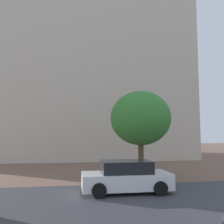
% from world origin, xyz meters
% --- Properties ---
extents(ground_plane, '(120.00, 120.00, 0.00)m').
position_xyz_m(ground_plane, '(0.00, 10.00, 0.00)').
color(ground_plane, brown).
extents(street_asphalt_strip, '(120.00, 6.85, 0.00)m').
position_xyz_m(street_asphalt_strip, '(0.00, 7.32, 0.00)').
color(street_asphalt_strip, '#38383D').
rests_on(street_asphalt_strip, ground_plane).
extents(landmark_building, '(27.27, 15.12, 36.39)m').
position_xyz_m(landmark_building, '(-1.87, 28.94, 11.38)').
color(landmark_building, beige).
rests_on(landmark_building, ground_plane).
extents(car_white, '(4.17, 2.02, 1.47)m').
position_xyz_m(car_white, '(0.64, 8.83, 0.70)').
color(car_white, silver).
rests_on(car_white, ground_plane).
extents(tree_curb_far, '(3.94, 3.94, 5.57)m').
position_xyz_m(tree_curb_far, '(2.48, 12.74, 3.78)').
color(tree_curb_far, brown).
rests_on(tree_curb_far, ground_plane).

